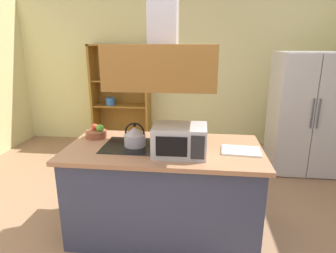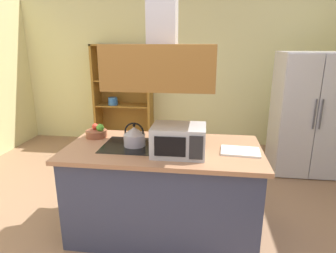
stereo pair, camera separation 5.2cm
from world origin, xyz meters
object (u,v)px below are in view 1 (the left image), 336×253
(cutting_board, at_px, (241,151))
(kettle, at_px, (135,136))
(fruit_bowl, at_px, (97,133))
(dish_cabinet, at_px, (122,101))
(microwave, at_px, (180,140))
(refrigerator, at_px, (305,113))

(cutting_board, bearing_deg, kettle, 177.52)
(kettle, distance_m, fruit_bowl, 0.50)
(kettle, distance_m, cutting_board, 0.98)
(dish_cabinet, relative_size, kettle, 8.05)
(microwave, height_order, fruit_bowl, microwave)
(refrigerator, height_order, kettle, refrigerator)
(refrigerator, relative_size, kettle, 7.63)
(kettle, bearing_deg, fruit_bowl, 154.70)
(cutting_board, bearing_deg, dish_cabinet, 124.48)
(refrigerator, bearing_deg, cutting_board, -122.47)
(dish_cabinet, bearing_deg, kettle, -71.97)
(kettle, bearing_deg, refrigerator, 39.47)
(kettle, height_order, cutting_board, kettle)
(microwave, bearing_deg, dish_cabinet, 114.82)
(refrigerator, xyz_separation_m, dish_cabinet, (-2.96, 0.89, -0.06))
(kettle, relative_size, microwave, 0.49)
(dish_cabinet, distance_m, microwave, 3.08)
(kettle, xyz_separation_m, cutting_board, (0.98, -0.04, -0.09))
(cutting_board, height_order, fruit_bowl, fruit_bowl)
(microwave, bearing_deg, cutting_board, 12.54)
(refrigerator, distance_m, kettle, 2.73)
(cutting_board, xyz_separation_m, fruit_bowl, (-1.43, 0.26, 0.04))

